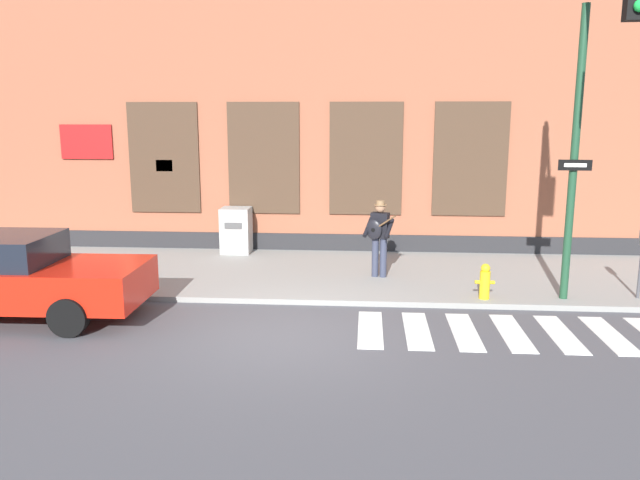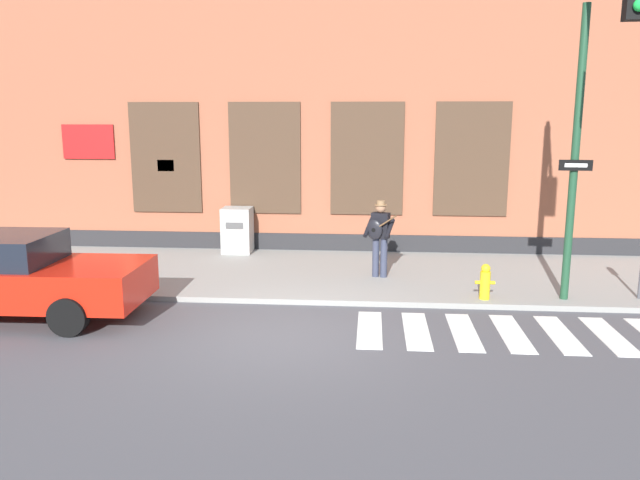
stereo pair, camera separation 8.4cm
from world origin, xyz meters
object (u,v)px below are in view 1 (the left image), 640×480
at_px(fire_hydrant, 485,281).
at_px(busker, 379,234).
at_px(utility_box, 236,230).
at_px(traffic_light, 596,92).
at_px(red_car, 13,277).

bearing_deg(fire_hydrant, busker, 143.00).
distance_m(utility_box, fire_hydrant, 6.82).
distance_m(busker, utility_box, 4.29).
relative_size(busker, fire_hydrant, 2.42).
bearing_deg(utility_box, fire_hydrant, -33.67).
bearing_deg(fire_hydrant, traffic_light, -32.78).
bearing_deg(busker, red_car, -155.21).
bearing_deg(traffic_light, red_car, -176.82).
height_order(busker, traffic_light, traffic_light).
relative_size(red_car, fire_hydrant, 6.62).
bearing_deg(red_car, fire_hydrant, 9.92).
bearing_deg(red_car, busker, 24.79).
relative_size(traffic_light, fire_hydrant, 8.09).
bearing_deg(traffic_light, busker, 144.72).
relative_size(red_car, utility_box, 3.94).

